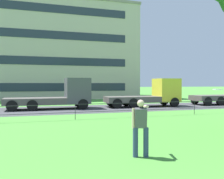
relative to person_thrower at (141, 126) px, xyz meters
name	(u,v)px	position (x,y,z in m)	size (l,w,h in m)	color
street_strip	(64,109)	(-0.67, 14.66, -0.95)	(80.00, 7.14, 0.01)	#424247
park_fence	(75,109)	(-0.67, 8.45, -0.28)	(35.00, 0.04, 1.00)	#232328
person_thrower	(141,126)	(0.00, 0.00, 0.00)	(0.68, 0.75, 1.76)	navy
frisbee	(217,89)	(2.01, -0.96, 1.13)	(0.28, 0.28, 0.03)	white
flatbed_truck_left	(61,95)	(-0.83, 15.44, 0.27)	(7.31, 2.44, 2.75)	#4C4C51
flatbed_truck_far_right	(153,94)	(8.07, 15.08, 0.27)	(7.38, 2.65, 2.75)	yellow
apartment_building_background	(34,52)	(-3.08, 34.97, 6.32)	(30.82, 15.31, 14.54)	beige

